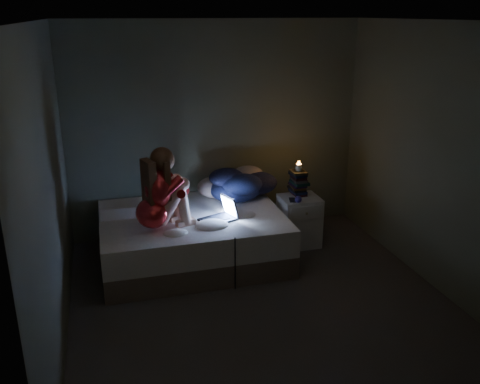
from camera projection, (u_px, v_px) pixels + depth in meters
name	position (u px, v px, depth m)	size (l,w,h in m)	color
floor	(262.00, 304.00, 4.97)	(3.60, 3.80, 0.02)	#362F2A
ceiling	(267.00, 19.00, 4.10)	(3.60, 3.80, 0.02)	silver
wall_back	(217.00, 130.00, 6.27)	(3.60, 0.02, 2.60)	#4A5040
wall_front	(372.00, 277.00, 2.79)	(3.60, 0.02, 2.60)	#4A5040
wall_left	(48.00, 193.00, 4.08)	(0.02, 3.80, 2.60)	#4A5040
wall_right	(441.00, 161.00, 4.98)	(0.02, 3.80, 2.60)	#4A5040
bed	(193.00, 237.00, 5.75)	(1.99, 1.49, 0.55)	silver
pillow	(120.00, 209.00, 5.66)	(0.44, 0.31, 0.13)	white
woman	(151.00, 190.00, 5.14)	(0.53, 0.35, 0.86)	maroon
laptop	(217.00, 209.00, 5.47)	(0.37, 0.26, 0.26)	black
clothes_pile	(235.00, 183.00, 6.08)	(0.68, 0.55, 0.41)	#0D1C3E
nightstand	(299.00, 221.00, 6.14)	(0.45, 0.40, 0.60)	silver
book_stack	(298.00, 183.00, 6.08)	(0.19, 0.25, 0.30)	black
candle	(299.00, 168.00, 6.02)	(0.07, 0.07, 0.08)	beige
phone	(292.00, 200.00, 5.93)	(0.07, 0.14, 0.01)	black
blue_orb	(298.00, 199.00, 5.86)	(0.08, 0.08, 0.08)	navy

